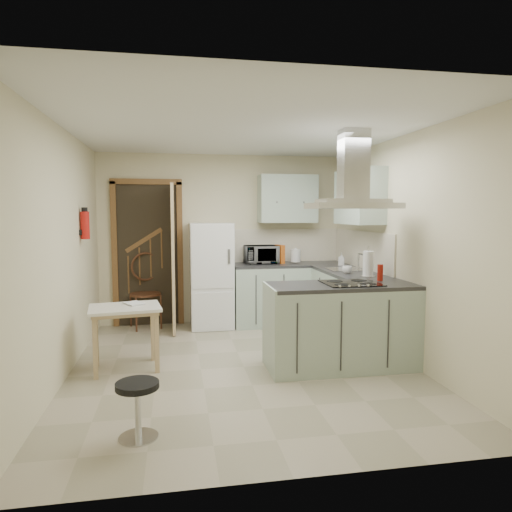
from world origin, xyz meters
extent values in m
plane|color=tan|center=(0.00, 0.00, 0.00)|extent=(4.20, 4.20, 0.00)
plane|color=silver|center=(0.00, 0.00, 2.50)|extent=(4.20, 4.20, 0.00)
plane|color=beige|center=(0.00, 2.10, 1.25)|extent=(3.60, 0.00, 3.60)
plane|color=beige|center=(-1.80, 0.00, 1.25)|extent=(0.00, 4.20, 4.20)
plane|color=beige|center=(1.80, 0.00, 1.25)|extent=(0.00, 4.20, 4.20)
cube|color=brown|center=(-1.10, 2.07, 1.05)|extent=(1.10, 0.12, 2.10)
cube|color=white|center=(-0.20, 1.80, 0.75)|extent=(0.60, 0.60, 1.50)
cube|color=#9EB2A0|center=(0.66, 1.80, 0.45)|extent=(1.08, 0.60, 0.90)
cube|color=#9EB2A0|center=(1.50, 1.12, 0.45)|extent=(0.60, 1.95, 0.90)
cube|color=beige|center=(0.96, 2.09, 1.15)|extent=(1.68, 0.02, 0.50)
cube|color=#9EB2A0|center=(0.95, 1.93, 1.85)|extent=(0.85, 0.35, 0.70)
cube|color=#9EB2A0|center=(1.62, 0.85, 1.85)|extent=(0.35, 0.90, 0.70)
cube|color=#9EB2A0|center=(1.02, -0.18, 0.45)|extent=(1.55, 0.65, 0.90)
cube|color=black|center=(1.12, -0.18, 0.91)|extent=(0.58, 0.50, 0.01)
cube|color=silver|center=(1.12, -0.18, 1.72)|extent=(0.90, 0.55, 0.10)
cube|color=silver|center=(1.50, 0.95, 0.91)|extent=(0.45, 0.40, 0.01)
cylinder|color=#B2140F|center=(-1.74, 0.90, 1.50)|extent=(0.10, 0.10, 0.32)
cube|color=tan|center=(-1.23, 0.15, 0.34)|extent=(0.79, 0.63, 0.67)
cube|color=#4E1F1A|center=(-1.14, 1.90, 0.49)|extent=(0.54, 0.54, 0.98)
cylinder|color=black|center=(-0.99, -1.39, 0.21)|extent=(0.40, 0.40, 0.42)
imported|color=black|center=(0.54, 1.87, 1.03)|extent=(0.49, 0.34, 0.26)
cylinder|color=silver|center=(1.05, 1.82, 1.01)|extent=(0.19, 0.19, 0.22)
cube|color=#C65717|center=(0.82, 1.84, 1.04)|extent=(0.13, 0.20, 0.27)
imported|color=#ADABB7|center=(1.62, 1.42, 0.99)|extent=(0.11, 0.11, 0.18)
cylinder|color=white|center=(1.52, 0.29, 1.06)|extent=(0.16, 0.16, 0.31)
imported|color=silver|center=(1.38, 0.59, 0.95)|extent=(0.15, 0.15, 0.09)
cylinder|color=#A61A0E|center=(1.52, -0.04, 0.99)|extent=(0.07, 0.07, 0.18)
imported|color=#8D2F45|center=(-1.22, 0.21, 0.72)|extent=(0.25, 0.27, 0.10)
camera|label=1|loc=(-0.70, -4.71, 1.65)|focal=32.00mm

